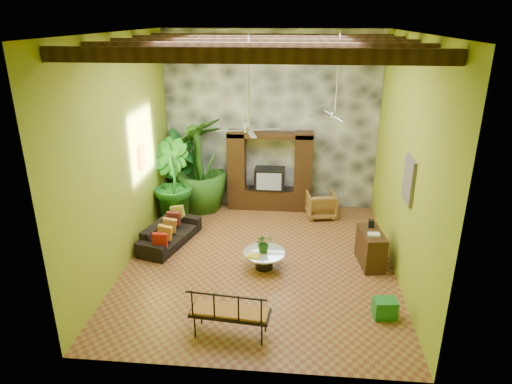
# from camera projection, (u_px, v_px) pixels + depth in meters

# --- Properties ---
(ground) EXTENTS (7.00, 7.00, 0.00)m
(ground) POSITION_uv_depth(u_px,v_px,m) (260.00, 261.00, 10.56)
(ground) COLOR brown
(ground) RESTS_ON ground
(ceiling) EXTENTS (6.00, 7.00, 0.02)m
(ceiling) POSITION_uv_depth(u_px,v_px,m) (261.00, 33.00, 8.75)
(ceiling) COLOR silver
(ceiling) RESTS_ON back_wall
(back_wall) EXTENTS (6.00, 0.02, 5.00)m
(back_wall) POSITION_uv_depth(u_px,v_px,m) (271.00, 122.00, 12.90)
(back_wall) COLOR #A6AE27
(back_wall) RESTS_ON ground
(left_wall) EXTENTS (0.02, 7.00, 5.00)m
(left_wall) POSITION_uv_depth(u_px,v_px,m) (123.00, 154.00, 9.92)
(left_wall) COLOR #A6AE27
(left_wall) RESTS_ON ground
(right_wall) EXTENTS (0.02, 7.00, 5.00)m
(right_wall) POSITION_uv_depth(u_px,v_px,m) (405.00, 161.00, 9.39)
(right_wall) COLOR #A6AE27
(right_wall) RESTS_ON ground
(stone_accent_wall) EXTENTS (5.98, 0.10, 4.98)m
(stone_accent_wall) POSITION_uv_depth(u_px,v_px,m) (271.00, 122.00, 12.85)
(stone_accent_wall) COLOR #383A40
(stone_accent_wall) RESTS_ON ground
(ceiling_beams) EXTENTS (5.95, 5.36, 0.22)m
(ceiling_beams) POSITION_uv_depth(u_px,v_px,m) (261.00, 45.00, 8.83)
(ceiling_beams) COLOR #311D0F
(ceiling_beams) RESTS_ON ceiling
(entertainment_center) EXTENTS (2.40, 0.55, 2.30)m
(entertainment_center) POSITION_uv_depth(u_px,v_px,m) (270.00, 177.00, 13.12)
(entertainment_center) COLOR black
(entertainment_center) RESTS_ON ground
(ceiling_fan_front) EXTENTS (1.28, 1.28, 1.86)m
(ceiling_fan_front) POSITION_uv_depth(u_px,v_px,m) (249.00, 119.00, 8.97)
(ceiling_fan_front) COLOR silver
(ceiling_fan_front) RESTS_ON ceiling
(ceiling_fan_back) EXTENTS (1.28, 1.28, 1.86)m
(ceiling_fan_back) POSITION_uv_depth(u_px,v_px,m) (336.00, 106.00, 10.30)
(ceiling_fan_back) COLOR silver
(ceiling_fan_back) RESTS_ON ceiling
(wall_art_mask) EXTENTS (0.06, 0.32, 0.55)m
(wall_art_mask) POSITION_uv_depth(u_px,v_px,m) (142.00, 158.00, 10.98)
(wall_art_mask) COLOR #BB7E16
(wall_art_mask) RESTS_ON left_wall
(wall_art_painting) EXTENTS (0.06, 0.70, 0.90)m
(wall_art_painting) POSITION_uv_depth(u_px,v_px,m) (409.00, 180.00, 8.91)
(wall_art_painting) COLOR #2A5E9D
(wall_art_painting) RESTS_ON right_wall
(sofa) EXTENTS (1.26, 2.08, 0.57)m
(sofa) POSITION_uv_depth(u_px,v_px,m) (170.00, 233.00, 11.26)
(sofa) COLOR black
(sofa) RESTS_ON ground
(wicker_armchair) EXTENTS (0.89, 0.91, 0.72)m
(wicker_armchair) POSITION_uv_depth(u_px,v_px,m) (321.00, 205.00, 12.76)
(wicker_armchair) COLOR olive
(wicker_armchair) RESTS_ON ground
(tall_plant_a) EXTENTS (1.45, 1.44, 2.32)m
(tall_plant_a) POSITION_uv_depth(u_px,v_px,m) (180.00, 169.00, 13.17)
(tall_plant_a) COLOR #1C6A23
(tall_plant_a) RESTS_ON ground
(tall_plant_b) EXTENTS (1.59, 1.59, 2.27)m
(tall_plant_b) POSITION_uv_depth(u_px,v_px,m) (171.00, 182.00, 12.23)
(tall_plant_b) COLOR #19621E
(tall_plant_b) RESTS_ON ground
(tall_plant_c) EXTENTS (2.08, 2.08, 2.70)m
(tall_plant_c) POSITION_uv_depth(u_px,v_px,m) (200.00, 165.00, 12.94)
(tall_plant_c) COLOR #2B631A
(tall_plant_c) RESTS_ON ground
(coffee_table) EXTENTS (0.94, 0.94, 0.40)m
(coffee_table) POSITION_uv_depth(u_px,v_px,m) (264.00, 258.00, 10.17)
(coffee_table) COLOR black
(coffee_table) RESTS_ON ground
(centerpiece_plant) EXTENTS (0.47, 0.44, 0.42)m
(centerpiece_plant) POSITION_uv_depth(u_px,v_px,m) (264.00, 243.00, 10.07)
(centerpiece_plant) COLOR #245B18
(centerpiece_plant) RESTS_ON coffee_table
(yellow_tray) EXTENTS (0.31, 0.25, 0.03)m
(yellow_tray) POSITION_uv_depth(u_px,v_px,m) (253.00, 256.00, 9.92)
(yellow_tray) COLOR yellow
(yellow_tray) RESTS_ON coffee_table
(iron_bench) EXTENTS (1.44, 0.64, 0.57)m
(iron_bench) POSITION_uv_depth(u_px,v_px,m) (229.00, 311.00, 7.86)
(iron_bench) COLOR black
(iron_bench) RESTS_ON ground
(side_console) EXTENTS (0.58, 1.06, 0.81)m
(side_console) POSITION_uv_depth(u_px,v_px,m) (371.00, 248.00, 10.29)
(side_console) COLOR #321610
(side_console) RESTS_ON ground
(green_bin) EXTENTS (0.46, 0.37, 0.37)m
(green_bin) POSITION_uv_depth(u_px,v_px,m) (385.00, 308.00, 8.54)
(green_bin) COLOR #1E7337
(green_bin) RESTS_ON ground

